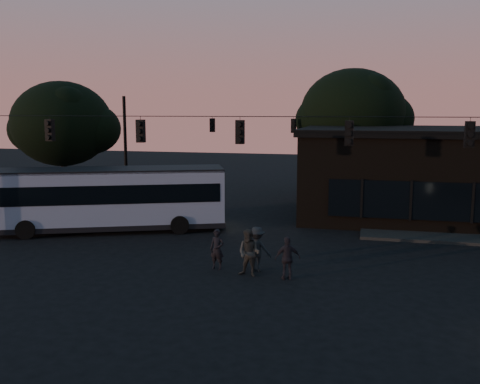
% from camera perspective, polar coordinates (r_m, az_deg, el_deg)
% --- Properties ---
extents(ground, '(120.00, 120.00, 0.00)m').
position_cam_1_polar(ground, '(19.78, -2.80, -10.36)').
color(ground, black).
rests_on(ground, ground).
extents(sidewalk_far_left, '(14.00, 10.00, 0.15)m').
position_cam_1_polar(sidewalk_far_left, '(37.86, -17.26, -1.36)').
color(sidewalk_far_left, black).
rests_on(sidewalk_far_left, ground).
extents(building, '(15.40, 10.41, 5.40)m').
position_cam_1_polar(building, '(34.28, 19.76, 1.94)').
color(building, black).
rests_on(building, ground).
extents(tree_behind, '(7.60, 7.60, 9.43)m').
position_cam_1_polar(tree_behind, '(39.93, 11.91, 8.18)').
color(tree_behind, black).
rests_on(tree_behind, ground).
extents(tree_left, '(6.40, 6.40, 8.30)m').
position_cam_1_polar(tree_left, '(36.47, -18.46, 6.90)').
color(tree_left, black).
rests_on(tree_left, ground).
extents(signal_rig_near, '(26.24, 0.30, 7.50)m').
position_cam_1_polar(signal_rig_near, '(22.64, 0.00, 3.62)').
color(signal_rig_near, black).
rests_on(signal_rig_near, ground).
extents(signal_rig_far, '(26.24, 0.30, 7.50)m').
position_cam_1_polar(signal_rig_far, '(38.35, 5.71, 5.33)').
color(signal_rig_far, black).
rests_on(signal_rig_far, ground).
extents(bus, '(12.17, 7.09, 3.39)m').
position_cam_1_polar(bus, '(29.46, -13.56, -0.42)').
color(bus, '#8087A2').
rests_on(bus, ground).
extents(pedestrian_a, '(0.65, 0.47, 1.66)m').
position_cam_1_polar(pedestrian_a, '(22.00, -2.45, -6.12)').
color(pedestrian_a, black).
rests_on(pedestrian_a, ground).
extents(pedestrian_b, '(1.04, 0.89, 1.87)m').
position_cam_1_polar(pedestrian_b, '(21.03, 0.98, -6.51)').
color(pedestrian_b, '#2B2A27').
rests_on(pedestrian_b, ground).
extents(pedestrian_c, '(1.07, 0.74, 1.69)m').
position_cam_1_polar(pedestrian_c, '(20.73, 5.10, -7.04)').
color(pedestrian_c, black).
rests_on(pedestrian_c, ground).
extents(pedestrian_d, '(1.23, 0.78, 1.83)m').
position_cam_1_polar(pedestrian_d, '(21.71, 1.81, -6.09)').
color(pedestrian_d, black).
rests_on(pedestrian_d, ground).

